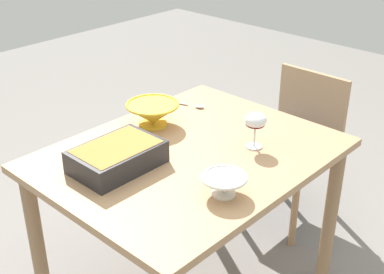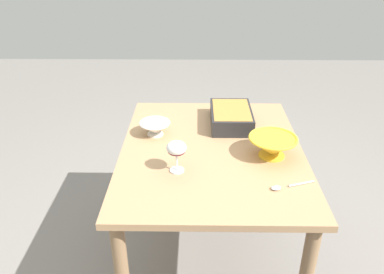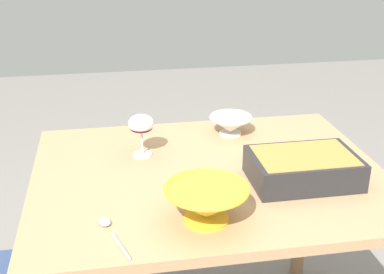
{
  "view_description": "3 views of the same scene",
  "coord_description": "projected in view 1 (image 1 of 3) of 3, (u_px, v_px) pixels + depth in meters",
  "views": [
    {
      "loc": [
        1.33,
        1.25,
        1.77
      ],
      "look_at": [
        -0.01,
        -0.0,
        0.83
      ],
      "focal_mm": 48.93,
      "sensor_mm": 36.0,
      "label": 1
    },
    {
      "loc": [
        -1.68,
        0.08,
        1.74
      ],
      "look_at": [
        0.02,
        0.1,
        0.82
      ],
      "focal_mm": 36.54,
      "sensor_mm": 36.0,
      "label": 2
    },
    {
      "loc": [
        -0.31,
        -1.46,
        1.53
      ],
      "look_at": [
        -0.03,
        0.13,
        0.84
      ],
      "focal_mm": 47.81,
      "sensor_mm": 36.0,
      "label": 3
    }
  ],
  "objects": [
    {
      "name": "chair",
      "position": [
        296.0,
        138.0,
        2.87
      ],
      "size": [
        0.45,
        0.44,
        0.8
      ],
      "color": "#334772",
      "rests_on": "ground_plane"
    },
    {
      "name": "mixing_bowl",
      "position": [
        153.0,
        113.0,
        2.27
      ],
      "size": [
        0.23,
        0.23,
        0.1
      ],
      "color": "yellow",
      "rests_on": "dining_table"
    },
    {
      "name": "small_bowl",
      "position": [
        224.0,
        184.0,
        1.78
      ],
      "size": [
        0.16,
        0.16,
        0.07
      ],
      "color": "white",
      "rests_on": "dining_table"
    },
    {
      "name": "serving_spoon",
      "position": [
        193.0,
        105.0,
        2.46
      ],
      "size": [
        0.08,
        0.2,
        0.01
      ],
      "color": "silver",
      "rests_on": "dining_table"
    },
    {
      "name": "dining_table",
      "position": [
        190.0,
        176.0,
        2.13
      ],
      "size": [
        1.14,
        0.9,
        0.77
      ],
      "color": "tan",
      "rests_on": "ground_plane"
    },
    {
      "name": "casserole_dish",
      "position": [
        117.0,
        156.0,
        1.94
      ],
      "size": [
        0.33,
        0.22,
        0.09
      ],
      "color": "#262628",
      "rests_on": "dining_table"
    },
    {
      "name": "wine_glass",
      "position": [
        255.0,
        122.0,
        2.06
      ],
      "size": [
        0.09,
        0.09,
        0.15
      ],
      "color": "white",
      "rests_on": "dining_table"
    }
  ]
}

